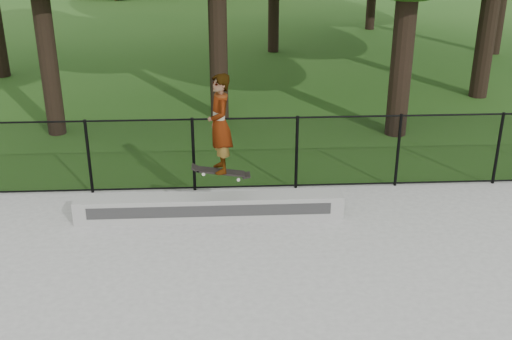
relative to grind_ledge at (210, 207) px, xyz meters
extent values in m
cube|color=#9F9F9A|center=(0.00, 0.00, 0.00)|extent=(4.79, 0.40, 0.43)
cube|color=black|center=(0.22, -0.09, 0.73)|extent=(0.84, 0.23, 0.14)
imported|color=#BED5FA|center=(0.22, -0.09, 1.61)|extent=(0.52, 0.69, 1.72)
cylinder|color=black|center=(-2.31, 1.20, 0.54)|extent=(0.06, 0.06, 1.50)
cylinder|color=black|center=(-0.31, 1.20, 0.54)|extent=(0.06, 0.06, 1.50)
cylinder|color=black|center=(1.69, 1.20, 0.54)|extent=(0.06, 0.06, 1.50)
cylinder|color=black|center=(3.69, 1.20, 0.54)|extent=(0.06, 0.06, 1.50)
cylinder|color=black|center=(5.69, 1.20, 0.54)|extent=(0.06, 0.06, 1.50)
cylinder|color=black|center=(1.69, 1.20, 1.26)|extent=(16.00, 0.04, 0.04)
cylinder|color=black|center=(1.69, 1.20, -0.16)|extent=(16.00, 0.04, 0.04)
cube|color=black|center=(1.69, 1.20, 0.54)|extent=(16.00, 0.01, 1.50)
cylinder|color=black|center=(-3.81, 4.80, 1.95)|extent=(0.44, 0.44, 4.45)
cylinder|color=black|center=(0.19, 5.80, 2.35)|extent=(0.44, 0.44, 5.26)
cylinder|color=black|center=(4.49, 4.30, 1.92)|extent=(0.44, 0.44, 4.40)
cylinder|color=black|center=(7.69, 7.30, 2.38)|extent=(0.44, 0.44, 5.30)
camera|label=1|loc=(0.28, -10.30, 5.19)|focal=45.00mm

